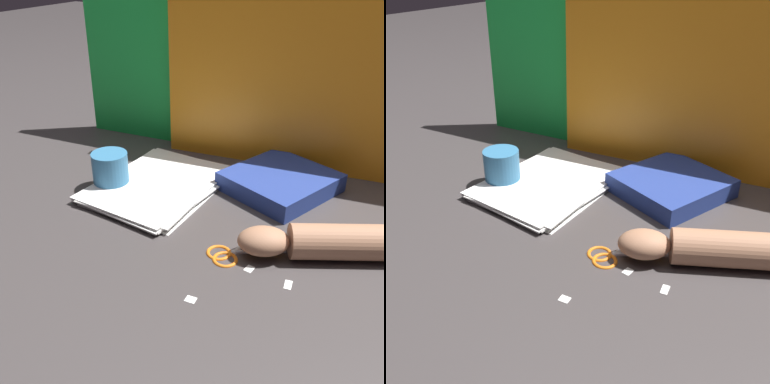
{
  "view_description": "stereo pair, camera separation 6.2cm",
  "coord_description": "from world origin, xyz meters",
  "views": [
    {
      "loc": [
        0.4,
        -0.67,
        0.5
      ],
      "look_at": [
        0.01,
        0.03,
        0.06
      ],
      "focal_mm": 42.0,
      "sensor_mm": 36.0,
      "label": 1
    },
    {
      "loc": [
        0.45,
        -0.64,
        0.5
      ],
      "look_at": [
        0.01,
        0.03,
        0.06
      ],
      "focal_mm": 42.0,
      "sensor_mm": 36.0,
      "label": 2
    }
  ],
  "objects": [
    {
      "name": "backdrop_panel_left",
      "position": [
        -0.2,
        0.37,
        0.23
      ],
      "size": [
        0.61,
        0.08,
        0.45
      ],
      "color": "green",
      "rests_on": "ground_plane"
    },
    {
      "name": "hand_forearm",
      "position": [
        0.3,
        0.03,
        0.03
      ],
      "size": [
        0.32,
        0.21,
        0.07
      ],
      "color": "#A87556",
      "rests_on": "ground_plane"
    },
    {
      "name": "ground_plane",
      "position": [
        0.0,
        0.0,
        0.0
      ],
      "size": [
        6.0,
        6.0,
        0.0
      ],
      "primitive_type": "plane",
      "color": "#3D3838"
    },
    {
      "name": "paper_stack",
      "position": [
        -0.12,
        0.1,
        0.01
      ],
      "size": [
        0.28,
        0.35,
        0.02
      ],
      "color": "white",
      "rests_on": "ground_plane"
    },
    {
      "name": "paper_scrap_mid",
      "position": [
        0.26,
        -0.08,
        0.0
      ],
      "size": [
        0.02,
        0.03,
        0.0
      ],
      "color": "white",
      "rests_on": "ground_plane"
    },
    {
      "name": "scissors",
      "position": [
        0.14,
        -0.05,
        0.0
      ],
      "size": [
        0.14,
        0.15,
        0.01
      ],
      "color": "silver",
      "rests_on": "ground_plane"
    },
    {
      "name": "backdrop_panel_center",
      "position": [
        0.16,
        0.37,
        0.22
      ],
      "size": [
        0.77,
        0.12,
        0.44
      ],
      "color": "orange",
      "rests_on": "ground_plane"
    },
    {
      "name": "mug",
      "position": [
        -0.22,
        0.05,
        0.04
      ],
      "size": [
        0.08,
        0.08,
        0.09
      ],
      "color": "teal",
      "rests_on": "ground_plane"
    },
    {
      "name": "paper_scrap_far",
      "position": [
        0.13,
        -0.19,
        0.0
      ],
      "size": [
        0.02,
        0.02,
        0.0
      ],
      "color": "white",
      "rests_on": "ground_plane"
    },
    {
      "name": "paper_scrap_near",
      "position": [
        0.18,
        -0.07,
        0.0
      ],
      "size": [
        0.02,
        0.02,
        0.0
      ],
      "color": "white",
      "rests_on": "ground_plane"
    },
    {
      "name": "book_closed",
      "position": [
        0.13,
        0.23,
        0.02
      ],
      "size": [
        0.27,
        0.28,
        0.04
      ],
      "color": "navy",
      "rests_on": "ground_plane"
    }
  ]
}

